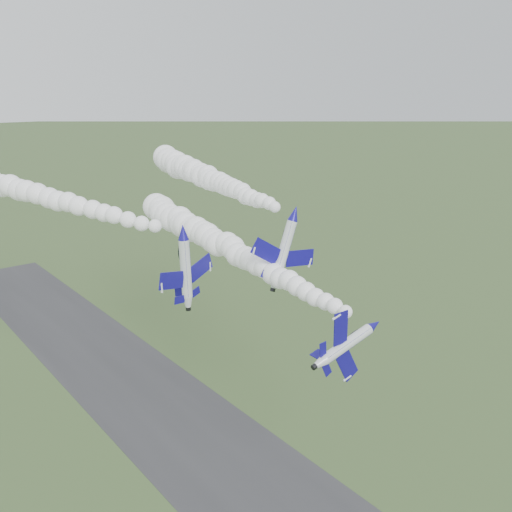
% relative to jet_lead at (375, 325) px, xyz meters
% --- Properties ---
extents(runway, '(24.00, 260.00, 0.04)m').
position_rel_jet_lead_xyz_m(runway, '(-4.84, 31.25, -32.99)').
color(runway, '#2E2E30').
rests_on(runway, ground).
extents(jet_lead, '(3.59, 11.38, 9.12)m').
position_rel_jet_lead_xyz_m(jet_lead, '(0.00, 0.00, 0.00)').
color(jet_lead, silver).
extents(smoke_trail_jet_lead, '(7.40, 64.45, 5.70)m').
position_rel_jet_lead_xyz_m(smoke_trail_jet_lead, '(2.53, 34.32, 1.72)').
color(smoke_trail_jet_lead, white).
extents(jet_pair_left, '(10.17, 11.85, 2.98)m').
position_rel_jet_lead_xyz_m(jet_pair_left, '(-14.69, 19.97, 10.11)').
color(jet_pair_left, silver).
extents(smoke_trail_jet_pair_left, '(24.43, 71.24, 5.00)m').
position_rel_jet_lead_xyz_m(smoke_trail_jet_pair_left, '(-26.12, 57.42, 12.20)').
color(smoke_trail_jet_pair_left, white).
extents(jet_pair_right, '(10.98, 13.58, 4.35)m').
position_rel_jet_lead_xyz_m(jet_pair_right, '(5.14, 20.63, 9.73)').
color(jet_pair_right, silver).
extents(smoke_trail_jet_pair_right, '(15.26, 58.24, 5.86)m').
position_rel_jet_lead_xyz_m(smoke_trail_jet_pair_right, '(10.69, 52.27, 10.55)').
color(smoke_trail_jet_pair_right, white).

